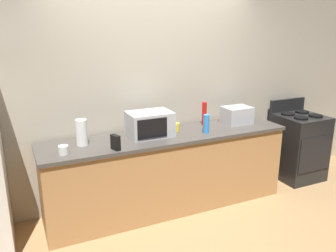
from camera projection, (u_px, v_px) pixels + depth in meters
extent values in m
plane|color=#A87F51|center=(183.00, 223.00, 3.82)|extent=(8.00, 8.00, 0.00)
cube|color=#B2A893|center=(153.00, 89.00, 4.14)|extent=(6.40, 0.10, 2.70)
cube|color=#B27F4C|center=(168.00, 173.00, 4.04)|extent=(2.80, 0.60, 0.86)
cube|color=#47423D|center=(168.00, 136.00, 3.92)|extent=(2.84, 0.64, 0.04)
cube|color=black|center=(298.00, 147.00, 4.85)|extent=(0.60, 0.60, 0.90)
cube|color=black|center=(315.00, 154.00, 4.58)|extent=(0.55, 0.02, 0.48)
cube|color=black|center=(287.00, 105.00, 4.94)|extent=(0.60, 0.04, 0.18)
cylinder|color=black|center=(301.00, 118.00, 4.56)|extent=(0.18, 0.18, 0.02)
cylinder|color=black|center=(316.00, 116.00, 4.67)|extent=(0.18, 0.18, 0.02)
cylinder|color=black|center=(288.00, 114.00, 4.77)|extent=(0.18, 0.18, 0.02)
cylinder|color=black|center=(302.00, 112.00, 4.87)|extent=(0.18, 0.18, 0.02)
cube|color=#B7BABF|center=(150.00, 124.00, 3.84)|extent=(0.48, 0.34, 0.27)
cube|color=black|center=(152.00, 128.00, 3.67)|extent=(0.34, 0.01, 0.21)
cube|color=#B7BABF|center=(237.00, 115.00, 4.33)|extent=(0.34, 0.26, 0.21)
cylinder|color=white|center=(82.00, 132.00, 3.53)|extent=(0.12, 0.12, 0.27)
cube|color=black|center=(115.00, 142.00, 3.42)|extent=(0.08, 0.12, 0.15)
cylinder|color=#338CE5|center=(206.00, 124.00, 3.95)|extent=(0.07, 0.07, 0.21)
cylinder|color=red|center=(204.00, 114.00, 4.25)|extent=(0.06, 0.06, 0.28)
cylinder|color=white|center=(64.00, 150.00, 3.30)|extent=(0.09, 0.09, 0.09)
cylinder|color=yellow|center=(176.00, 127.00, 4.04)|extent=(0.09, 0.09, 0.09)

